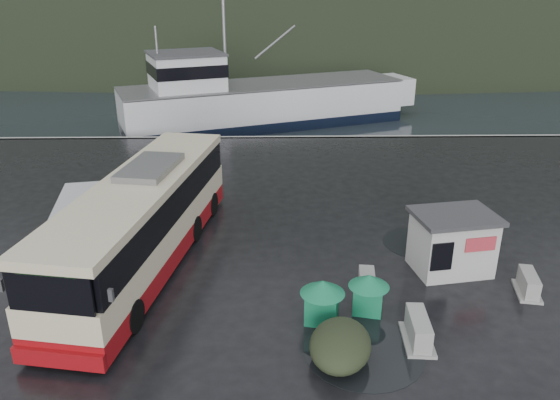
{
  "coord_description": "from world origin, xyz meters",
  "views": [
    {
      "loc": [
        1.56,
        -16.78,
        10.34
      ],
      "look_at": [
        1.95,
        4.28,
        1.7
      ],
      "focal_mm": 35.0,
      "sensor_mm": 36.0,
      "label": 1
    }
  ],
  "objects_px": {
    "ticket_kiosk": "(448,269)",
    "jersey_barrier_b": "(417,341)",
    "dome_tent": "(340,359)",
    "fishing_trawler": "(263,108)",
    "jersey_barrier_c": "(527,293)",
    "waste_bin_right": "(322,320)",
    "white_van": "(85,254)",
    "jersey_barrier_a": "(366,297)",
    "coach_bus": "(148,262)",
    "waste_bin_left": "(367,310)"
  },
  "relations": [
    {
      "from": "ticket_kiosk",
      "to": "jersey_barrier_b",
      "type": "height_order",
      "value": "ticket_kiosk"
    },
    {
      "from": "dome_tent",
      "to": "fishing_trawler",
      "type": "relative_size",
      "value": 0.09
    },
    {
      "from": "jersey_barrier_c",
      "to": "fishing_trawler",
      "type": "distance_m",
      "value": 31.06
    },
    {
      "from": "waste_bin_right",
      "to": "ticket_kiosk",
      "type": "relative_size",
      "value": 0.49
    },
    {
      "from": "white_van",
      "to": "jersey_barrier_a",
      "type": "height_order",
      "value": "white_van"
    },
    {
      "from": "coach_bus",
      "to": "jersey_barrier_b",
      "type": "distance_m",
      "value": 10.61
    },
    {
      "from": "waste_bin_right",
      "to": "white_van",
      "type": "bearing_deg",
      "value": 152.85
    },
    {
      "from": "waste_bin_right",
      "to": "dome_tent",
      "type": "relative_size",
      "value": 0.58
    },
    {
      "from": "dome_tent",
      "to": "jersey_barrier_b",
      "type": "bearing_deg",
      "value": 17.56
    },
    {
      "from": "ticket_kiosk",
      "to": "jersey_barrier_b",
      "type": "xyz_separation_m",
      "value": [
        -2.31,
        -4.39,
        0.0
      ]
    },
    {
      "from": "white_van",
      "to": "dome_tent",
      "type": "relative_size",
      "value": 2.16
    },
    {
      "from": "dome_tent",
      "to": "ticket_kiosk",
      "type": "xyz_separation_m",
      "value": [
        4.78,
        5.17,
        0.0
      ]
    },
    {
      "from": "ticket_kiosk",
      "to": "waste_bin_right",
      "type": "bearing_deg",
      "value": -157.67
    },
    {
      "from": "ticket_kiosk",
      "to": "jersey_barrier_b",
      "type": "distance_m",
      "value": 4.96
    },
    {
      "from": "waste_bin_right",
      "to": "ticket_kiosk",
      "type": "height_order",
      "value": "ticket_kiosk"
    },
    {
      "from": "coach_bus",
      "to": "waste_bin_left",
      "type": "bearing_deg",
      "value": -13.55
    },
    {
      "from": "coach_bus",
      "to": "fishing_trawler",
      "type": "relative_size",
      "value": 0.47
    },
    {
      "from": "coach_bus",
      "to": "jersey_barrier_a",
      "type": "xyz_separation_m",
      "value": [
        8.12,
        -2.67,
        0.0
      ]
    },
    {
      "from": "waste_bin_left",
      "to": "waste_bin_right",
      "type": "bearing_deg",
      "value": -162.52
    },
    {
      "from": "waste_bin_right",
      "to": "dome_tent",
      "type": "distance_m",
      "value": 2.01
    },
    {
      "from": "dome_tent",
      "to": "jersey_barrier_b",
      "type": "distance_m",
      "value": 2.59
    },
    {
      "from": "ticket_kiosk",
      "to": "jersey_barrier_c",
      "type": "relative_size",
      "value": 1.95
    },
    {
      "from": "white_van",
      "to": "coach_bus",
      "type": "bearing_deg",
      "value": -24.76
    },
    {
      "from": "coach_bus",
      "to": "dome_tent",
      "type": "relative_size",
      "value": 5.24
    },
    {
      "from": "dome_tent",
      "to": "jersey_barrier_c",
      "type": "height_order",
      "value": "dome_tent"
    },
    {
      "from": "jersey_barrier_c",
      "to": "coach_bus",
      "type": "bearing_deg",
      "value": 169.84
    },
    {
      "from": "white_van",
      "to": "waste_bin_right",
      "type": "bearing_deg",
      "value": -37.25
    },
    {
      "from": "fishing_trawler",
      "to": "waste_bin_left",
      "type": "bearing_deg",
      "value": -103.68
    },
    {
      "from": "coach_bus",
      "to": "fishing_trawler",
      "type": "xyz_separation_m",
      "value": [
        4.26,
        27.07,
        0.0
      ]
    },
    {
      "from": "jersey_barrier_a",
      "to": "jersey_barrier_b",
      "type": "bearing_deg",
      "value": -65.33
    },
    {
      "from": "waste_bin_left",
      "to": "fishing_trawler",
      "type": "relative_size",
      "value": 0.05
    },
    {
      "from": "ticket_kiosk",
      "to": "fishing_trawler",
      "type": "xyz_separation_m",
      "value": [
        -7.32,
        27.85,
        0.0
      ]
    },
    {
      "from": "coach_bus",
      "to": "white_van",
      "type": "xyz_separation_m",
      "value": [
        -2.65,
        0.69,
        0.0
      ]
    },
    {
      "from": "white_van",
      "to": "jersey_barrier_b",
      "type": "relative_size",
      "value": 3.12
    },
    {
      "from": "jersey_barrier_b",
      "to": "waste_bin_left",
      "type": "bearing_deg",
      "value": 126.46
    },
    {
      "from": "white_van",
      "to": "fishing_trawler",
      "type": "distance_m",
      "value": 27.26
    },
    {
      "from": "jersey_barrier_a",
      "to": "jersey_barrier_c",
      "type": "relative_size",
      "value": 1.12
    },
    {
      "from": "white_van",
      "to": "waste_bin_left",
      "type": "distance_m",
      "value": 11.46
    },
    {
      "from": "white_van",
      "to": "jersey_barrier_c",
      "type": "xyz_separation_m",
      "value": [
        16.49,
        -3.17,
        0.0
      ]
    },
    {
      "from": "dome_tent",
      "to": "jersey_barrier_a",
      "type": "bearing_deg",
      "value": 68.04
    },
    {
      "from": "jersey_barrier_a",
      "to": "fishing_trawler",
      "type": "height_order",
      "value": "fishing_trawler"
    },
    {
      "from": "fishing_trawler",
      "to": "dome_tent",
      "type": "bearing_deg",
      "value": -106.3
    },
    {
      "from": "dome_tent",
      "to": "jersey_barrier_b",
      "type": "relative_size",
      "value": 1.44
    },
    {
      "from": "jersey_barrier_c",
      "to": "waste_bin_right",
      "type": "bearing_deg",
      "value": -168.6
    },
    {
      "from": "jersey_barrier_b",
      "to": "jersey_barrier_c",
      "type": "height_order",
      "value": "jersey_barrier_b"
    },
    {
      "from": "coach_bus",
      "to": "ticket_kiosk",
      "type": "xyz_separation_m",
      "value": [
        11.58,
        -0.78,
        0.0
      ]
    },
    {
      "from": "waste_bin_left",
      "to": "jersey_barrier_c",
      "type": "relative_size",
      "value": 0.9
    },
    {
      "from": "coach_bus",
      "to": "waste_bin_right",
      "type": "relative_size",
      "value": 9.02
    },
    {
      "from": "dome_tent",
      "to": "fishing_trawler",
      "type": "distance_m",
      "value": 33.11
    },
    {
      "from": "white_van",
      "to": "jersey_barrier_c",
      "type": "bearing_deg",
      "value": -21.0
    }
  ]
}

